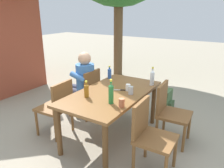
{
  "coord_description": "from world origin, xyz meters",
  "views": [
    {
      "loc": [
        -2.5,
        -1.54,
        1.85
      ],
      "look_at": [
        0.0,
        0.0,
        0.86
      ],
      "focal_mm": 35.21,
      "sensor_mm": 36.0,
      "label": 1
    }
  ],
  "objects": [
    {
      "name": "bottle_green",
      "position": [
        -0.35,
        -0.2,
        0.87
      ],
      "size": [
        0.06,
        0.06,
        0.32
      ],
      "color": "#287A38",
      "rests_on": "dining_table"
    },
    {
      "name": "bottle_clear",
      "position": [
        0.58,
        -0.37,
        0.86
      ],
      "size": [
        0.06,
        0.06,
        0.29
      ],
      "color": "white",
      "rests_on": "dining_table"
    },
    {
      "name": "person_in_white_shirt",
      "position": [
        0.37,
        0.85,
        0.66
      ],
      "size": [
        0.47,
        0.61,
        1.18
      ],
      "color": "#3D70B2",
      "rests_on": "ground_plane"
    },
    {
      "name": "cup_white",
      "position": [
        0.17,
        -0.17,
        0.78
      ],
      "size": [
        0.07,
        0.07,
        0.1
      ],
      "primitive_type": "cylinder",
      "color": "white",
      "rests_on": "dining_table"
    },
    {
      "name": "backpack_by_near_side",
      "position": [
        1.24,
        -0.43,
        0.22
      ],
      "size": [
        0.3,
        0.22,
        0.45
      ],
      "color": "#47663D",
      "rests_on": "ground_plane"
    },
    {
      "name": "chair_near_left",
      "position": [
        -0.37,
        -0.74,
        0.49
      ],
      "size": [
        0.45,
        0.45,
        0.87
      ],
      "color": "brown",
      "rests_on": "ground_plane"
    },
    {
      "name": "bottle_amber",
      "position": [
        -0.34,
        0.19,
        0.83
      ],
      "size": [
        0.06,
        0.06,
        0.23
      ],
      "color": "#996019",
      "rests_on": "dining_table"
    },
    {
      "name": "chair_far_left",
      "position": [
        -0.36,
        0.74,
        0.49
      ],
      "size": [
        0.46,
        0.46,
        0.87
      ],
      "color": "brown",
      "rests_on": "ground_plane"
    },
    {
      "name": "cup_steel",
      "position": [
        0.06,
        -0.27,
        0.79
      ],
      "size": [
        0.07,
        0.07,
        0.11
      ],
      "primitive_type": "cylinder",
      "color": "#B2B7BC",
      "rests_on": "dining_table"
    },
    {
      "name": "cup_terracotta",
      "position": [
        -0.37,
        -0.37,
        0.79
      ],
      "size": [
        0.07,
        0.07,
        0.11
      ],
      "primitive_type": "cylinder",
      "color": "#BC6B47",
      "rests_on": "dining_table"
    },
    {
      "name": "chair_far_right",
      "position": [
        0.37,
        0.74,
        0.49
      ],
      "size": [
        0.44,
        0.44,
        0.87
      ],
      "color": "brown",
      "rests_on": "ground_plane"
    },
    {
      "name": "bottle_blue",
      "position": [
        0.54,
        0.38,
        0.83
      ],
      "size": [
        0.06,
        0.06,
        0.22
      ],
      "color": "#2D56A3",
      "rests_on": "dining_table"
    },
    {
      "name": "chair_near_right",
      "position": [
        0.36,
        -0.74,
        0.49
      ],
      "size": [
        0.46,
        0.46,
        0.87
      ],
      "color": "brown",
      "rests_on": "ground_plane"
    },
    {
      "name": "dining_table",
      "position": [
        0.0,
        0.0,
        0.65
      ],
      "size": [
        1.63,
        0.88,
        0.74
      ],
      "color": "brown",
      "rests_on": "ground_plane"
    },
    {
      "name": "ground_plane",
      "position": [
        0.0,
        0.0,
        0.0
      ],
      "size": [
        24.0,
        24.0,
        0.0
      ],
      "primitive_type": "plane",
      "color": "gray"
    },
    {
      "name": "table_knife",
      "position": [
        0.11,
        -0.05,
        0.74
      ],
      "size": [
        0.12,
        0.23,
        0.01
      ],
      "color": "silver",
      "rests_on": "dining_table"
    }
  ]
}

